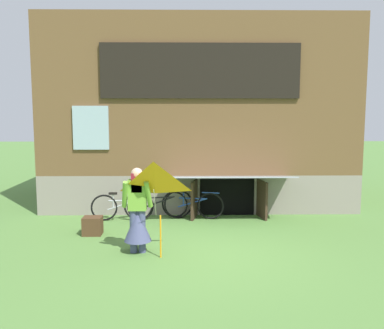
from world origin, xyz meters
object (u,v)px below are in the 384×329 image
at_px(kite, 154,187).
at_px(bicycle_black, 159,204).
at_px(person, 138,217).
at_px(bicycle_silver, 122,207).
at_px(bicycle_blue, 192,205).
at_px(wooden_crate, 93,226).

bearing_deg(kite, bicycle_black, 92.09).
relative_size(person, bicycle_silver, 1.06).
relative_size(bicycle_black, bicycle_silver, 1.10).
distance_m(bicycle_blue, wooden_crate, 2.61).
xyz_separation_m(person, bicycle_black, (0.24, 2.52, -0.31)).
relative_size(person, bicycle_blue, 1.04).
distance_m(bicycle_blue, bicycle_silver, 1.74).
distance_m(kite, bicycle_silver, 3.29).
height_order(kite, wooden_crate, kite).
xyz_separation_m(bicycle_silver, wooden_crate, (-0.47, -1.23, -0.15)).
xyz_separation_m(kite, wooden_crate, (-1.47, 1.73, -1.17)).
xyz_separation_m(bicycle_black, wooden_crate, (-1.36, -1.33, -0.18)).
distance_m(person, wooden_crate, 1.71).
bearing_deg(kite, bicycle_silver, 108.70).
bearing_deg(wooden_crate, person, -46.91).
height_order(bicycle_blue, bicycle_black, bicycle_black).
bearing_deg(wooden_crate, kite, -49.72).
bearing_deg(bicycle_blue, wooden_crate, -136.13).
height_order(bicycle_blue, wooden_crate, bicycle_blue).
height_order(person, kite, kite).
distance_m(person, bicycle_silver, 2.53).
height_order(bicycle_blue, bicycle_silver, bicycle_blue).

